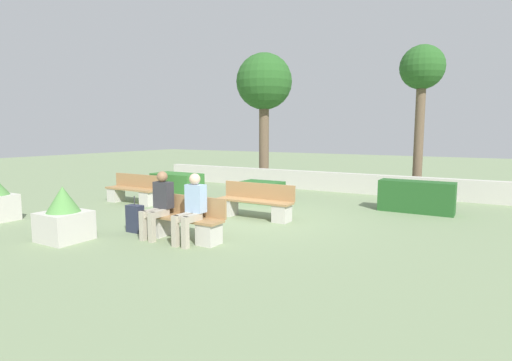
# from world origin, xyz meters

# --- Properties ---
(ground_plane) EXTENTS (60.00, 60.00, 0.00)m
(ground_plane) POSITION_xyz_m (0.00, 0.00, 0.00)
(ground_plane) COLOR gray
(perimeter_wall) EXTENTS (14.53, 0.30, 0.69)m
(perimeter_wall) POSITION_xyz_m (0.00, 5.53, 0.34)
(perimeter_wall) COLOR beige
(perimeter_wall) RESTS_ON ground_plane
(bench_front) EXTENTS (1.76, 0.49, 0.86)m
(bench_front) POSITION_xyz_m (-0.01, -2.32, 0.33)
(bench_front) COLOR #A37A4C
(bench_front) RESTS_ON ground_plane
(bench_left_side) EXTENTS (1.85, 0.48, 0.86)m
(bench_left_side) POSITION_xyz_m (-4.10, 0.06, 0.33)
(bench_left_side) COLOR #A37A4C
(bench_left_side) RESTS_ON ground_plane
(bench_right_side) EXTENTS (2.01, 0.48, 0.86)m
(bench_right_side) POSITION_xyz_m (0.19, 0.13, 0.34)
(bench_right_side) COLOR #A37A4C
(bench_right_side) RESTS_ON ground_plane
(person_seated_man) EXTENTS (0.38, 0.63, 1.35)m
(person_seated_man) POSITION_xyz_m (0.31, -2.45, 0.75)
(person_seated_man) COLOR #B2A893
(person_seated_man) RESTS_ON ground_plane
(person_seated_woman) EXTENTS (0.38, 0.63, 1.35)m
(person_seated_woman) POSITION_xyz_m (-0.54, -2.45, 0.75)
(person_seated_woman) COLOR #B2A893
(person_seated_woman) RESTS_ON ground_plane
(hedge_block_near_left) EXTENTS (1.58, 0.84, 0.83)m
(hedge_block_near_left) POSITION_xyz_m (-3.46, 1.34, 0.41)
(hedge_block_near_left) COLOR #33702D
(hedge_block_near_left) RESTS_ON ground_plane
(hedge_block_near_right) EXTENTS (1.25, 0.80, 0.64)m
(hedge_block_near_right) POSITION_xyz_m (-0.80, 2.18, 0.32)
(hedge_block_near_right) COLOR #286028
(hedge_block_near_right) RESTS_ON ground_plane
(hedge_block_mid_left) EXTENTS (1.91, 0.60, 0.84)m
(hedge_block_mid_left) POSITION_xyz_m (3.53, 2.98, 0.42)
(hedge_block_mid_left) COLOR #235623
(hedge_block_mid_left) RESTS_ON ground_plane
(planter_corner_left) EXTENTS (0.84, 0.84, 1.09)m
(planter_corner_left) POSITION_xyz_m (-2.01, -3.59, 0.47)
(planter_corner_left) COLOR beige
(planter_corner_left) RESTS_ON ground_plane
(suitcase) EXTENTS (0.37, 0.20, 0.79)m
(suitcase) POSITION_xyz_m (-1.31, -2.40, 0.30)
(suitcase) COLOR #282D42
(suitcase) RESTS_ON ground_plane
(tree_leftmost) EXTENTS (2.40, 2.40, 5.51)m
(tree_leftmost) POSITION_xyz_m (-3.40, 6.91, 4.19)
(tree_leftmost) COLOR brown
(tree_leftmost) RESTS_ON ground_plane
(tree_center_left) EXTENTS (1.50, 1.50, 5.11)m
(tree_center_left) POSITION_xyz_m (2.98, 6.64, 4.11)
(tree_center_left) COLOR brown
(tree_center_left) RESTS_ON ground_plane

